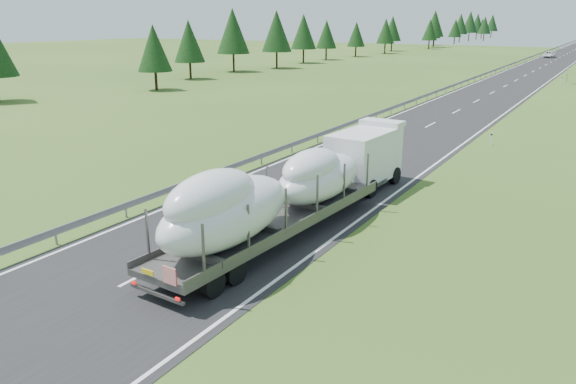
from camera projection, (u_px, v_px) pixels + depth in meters
The scene contains 7 objects.
ground at pixel (148, 272), 21.41m from camera, with size 400.00×400.00×0.00m, color #37521B.
road_surface at pixel (534, 71), 103.66m from camera, with size 10.00×400.00×0.02m, color black.
guardrail at pixel (504, 67), 106.01m from camera, with size 0.10×400.00×0.76m.
highway_sign at pixel (568, 71), 83.18m from camera, with size 0.08×0.90×2.60m.
tree_line_left at pixel (387, 28), 158.38m from camera, with size 14.09×327.94×12.42m.
boat_truck at pixel (296, 185), 25.10m from camera, with size 3.58×19.32×4.06m.
distant_van at pixel (550, 55), 139.46m from camera, with size 2.49×5.40×1.50m, color silver.
Camera 1 is at (14.54, -14.12, 9.24)m, focal length 35.00 mm.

